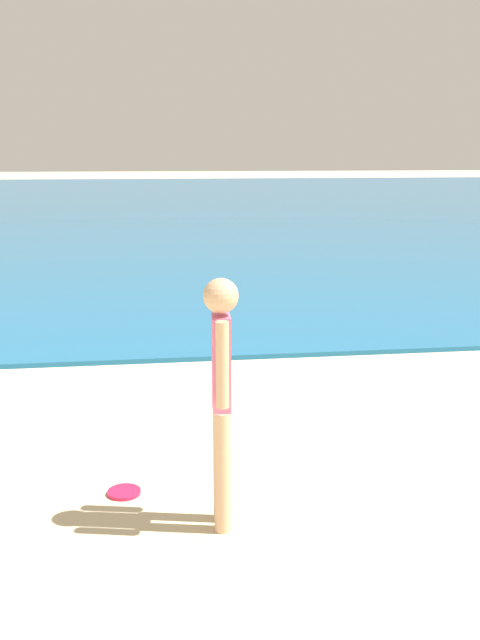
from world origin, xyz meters
The scene contains 3 objects.
water centered at (0.00, 41.32, 0.03)m, with size 160.00×60.00×0.06m, color #1E6B9E.
person_standing centered at (-0.57, 7.47, 0.96)m, with size 0.22×0.39×1.69m.
frisbee centered at (-1.24, 8.01, 0.01)m, with size 0.25×0.25×0.03m, color #E51E4C.
Camera 1 is at (-1.05, 3.15, 2.45)m, focal length 39.82 mm.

